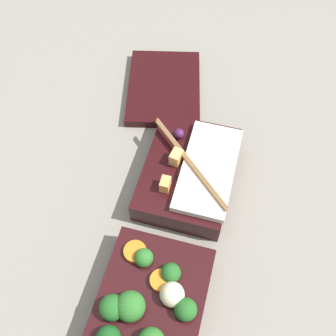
# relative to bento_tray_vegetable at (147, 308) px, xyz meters

# --- Properties ---
(ground_plane) EXTENTS (3.00, 3.00, 0.00)m
(ground_plane) POSITION_rel_bento_tray_vegetable_xyz_m (0.12, -0.00, -0.03)
(ground_plane) COLOR gray
(bento_tray_vegetable) EXTENTS (0.20, 0.15, 0.08)m
(bento_tray_vegetable) POSITION_rel_bento_tray_vegetable_xyz_m (0.00, 0.00, 0.00)
(bento_tray_vegetable) COLOR black
(bento_tray_vegetable) RESTS_ON ground_plane
(bento_tray_rice) EXTENTS (0.20, 0.16, 0.07)m
(bento_tray_rice) POSITION_rel_bento_tray_vegetable_xyz_m (0.23, -0.01, -0.00)
(bento_tray_rice) COLOR black
(bento_tray_rice) RESTS_ON ground_plane
(bento_lid) EXTENTS (0.22, 0.18, 0.02)m
(bento_lid) POSITION_rel_bento_tray_vegetable_xyz_m (0.43, 0.09, -0.02)
(bento_lid) COLOR black
(bento_lid) RESTS_ON ground_plane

